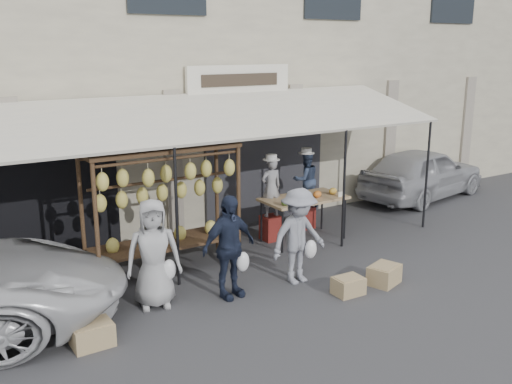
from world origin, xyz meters
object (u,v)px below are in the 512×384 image
(crate_near_a, at_px, (348,286))
(customer_right, at_px, (299,236))
(sedan, at_px, (423,173))
(vendor_left, at_px, (271,187))
(customer_mid, at_px, (229,247))
(crate_near_b, at_px, (384,275))
(vendor_right, at_px, (306,180))
(banana_rack, at_px, (163,186))
(produce_table, at_px, (305,199))
(crate_far, at_px, (92,335))
(customer_left, at_px, (153,254))

(crate_near_a, bearing_deg, customer_right, 115.71)
(crate_near_a, height_order, sedan, sedan)
(vendor_left, height_order, customer_mid, vendor_left)
(customer_mid, height_order, crate_near_b, customer_mid)
(vendor_right, bearing_deg, banana_rack, 20.06)
(produce_table, distance_m, sedan, 4.71)
(crate_far, distance_m, sedan, 9.92)
(banana_rack, bearing_deg, produce_table, 2.72)
(produce_table, bearing_deg, crate_near_a, -111.25)
(banana_rack, bearing_deg, crate_near_b, -38.53)
(produce_table, relative_size, crate_near_a, 3.68)
(produce_table, xyz_separation_m, customer_left, (-3.70, -1.20, -0.03))
(customer_mid, distance_m, sedan, 7.62)
(customer_mid, bearing_deg, vendor_right, 26.67)
(customer_left, relative_size, customer_mid, 1.01)
(customer_mid, height_order, sedan, customer_mid)
(vendor_right, distance_m, customer_right, 2.96)
(vendor_right, distance_m, crate_near_a, 3.56)
(vendor_right, bearing_deg, vendor_left, 21.16)
(vendor_left, bearing_deg, crate_near_a, 87.53)
(crate_near_b, xyz_separation_m, sedan, (4.76, 3.51, 0.51))
(banana_rack, relative_size, sedan, 0.66)
(customer_right, bearing_deg, produce_table, 47.85)
(crate_near_b, bearing_deg, produce_table, 85.90)
(customer_mid, distance_m, customer_right, 1.25)
(produce_table, relative_size, vendor_left, 1.43)
(crate_far, bearing_deg, customer_right, 4.13)
(vendor_right, relative_size, customer_right, 0.75)
(vendor_right, relative_size, customer_left, 0.72)
(crate_near_b, bearing_deg, banana_rack, 141.47)
(banana_rack, xyz_separation_m, customer_right, (1.72, -1.48, -0.76))
(vendor_left, height_order, vendor_right, vendor_left)
(customer_right, bearing_deg, crate_far, -178.47)
(crate_near_b, bearing_deg, crate_near_a, 179.67)
(vendor_right, bearing_deg, sedan, -166.86)
(banana_rack, relative_size, vendor_right, 2.16)
(crate_far, bearing_deg, banana_rack, 43.92)
(customer_right, bearing_deg, vendor_left, 65.73)
(produce_table, height_order, vendor_left, vendor_left)
(customer_right, distance_m, crate_near_a, 1.12)
(crate_near_b, relative_size, crate_far, 1.01)
(customer_right, relative_size, crate_near_a, 3.48)
(customer_left, xyz_separation_m, customer_right, (2.36, -0.43, -0.03))
(crate_near_a, relative_size, crate_far, 0.88)
(produce_table, height_order, customer_left, customer_left)
(vendor_right, bearing_deg, produce_table, 59.16)
(banana_rack, height_order, produce_table, banana_rack)
(customer_mid, bearing_deg, crate_far, -178.95)
(vendor_left, height_order, crate_far, vendor_left)
(customer_mid, distance_m, crate_near_a, 2.01)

